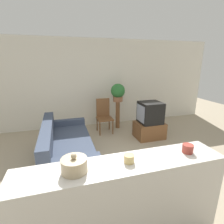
# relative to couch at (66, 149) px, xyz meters

# --- Properties ---
(ground_plane) EXTENTS (14.00, 14.00, 0.00)m
(ground_plane) POSITION_rel_couch_xyz_m (0.56, -1.32, -0.29)
(ground_plane) COLOR tan
(wall_back) EXTENTS (9.00, 0.06, 2.70)m
(wall_back) POSITION_rel_couch_xyz_m (0.56, 2.11, 1.06)
(wall_back) COLOR silver
(wall_back) RESTS_ON ground_plane
(couch) EXTENTS (0.95, 2.04, 0.82)m
(couch) POSITION_rel_couch_xyz_m (0.00, 0.00, 0.00)
(couch) COLOR #384256
(couch) RESTS_ON ground_plane
(tv_stand) EXTENTS (0.76, 0.57, 0.44)m
(tv_stand) POSITION_rel_couch_xyz_m (2.24, 0.61, -0.08)
(tv_stand) COLOR brown
(tv_stand) RESTS_ON ground_plane
(television) EXTENTS (0.57, 0.54, 0.56)m
(television) POSITION_rel_couch_xyz_m (2.23, 0.61, 0.42)
(television) COLOR black
(television) RESTS_ON tv_stand
(wooden_chair) EXTENTS (0.44, 0.44, 0.98)m
(wooden_chair) POSITION_rel_couch_xyz_m (1.15, 1.39, 0.23)
(wooden_chair) COLOR brown
(wooden_chair) RESTS_ON ground_plane
(plant_stand) EXTENTS (0.13, 0.13, 0.85)m
(plant_stand) POSITION_rel_couch_xyz_m (1.64, 1.56, 0.13)
(plant_stand) COLOR brown
(plant_stand) RESTS_ON ground_plane
(potted_plant) EXTENTS (0.42, 0.42, 0.54)m
(potted_plant) POSITION_rel_couch_xyz_m (1.64, 1.56, 0.85)
(potted_plant) COLOR #8E5B3D
(potted_plant) RESTS_ON plant_stand
(foreground_counter) EXTENTS (2.27, 0.44, 1.01)m
(foreground_counter) POSITION_rel_couch_xyz_m (0.56, -1.88, 0.21)
(foreground_counter) COLOR beige
(foreground_counter) RESTS_ON ground_plane
(decorative_bowl) EXTENTS (0.25, 0.25, 0.19)m
(decorative_bowl) POSITION_rel_couch_xyz_m (0.06, -1.88, 0.78)
(decorative_bowl) COLOR tan
(decorative_bowl) RESTS_ON foreground_counter
(candle_jar) EXTENTS (0.11, 0.11, 0.09)m
(candle_jar) POSITION_rel_couch_xyz_m (0.62, -1.88, 0.75)
(candle_jar) COLOR tan
(candle_jar) RESTS_ON foreground_counter
(coffee_tin) EXTENTS (0.12, 0.12, 0.10)m
(coffee_tin) POSITION_rel_couch_xyz_m (1.35, -1.88, 0.76)
(coffee_tin) COLOR #99382D
(coffee_tin) RESTS_ON foreground_counter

